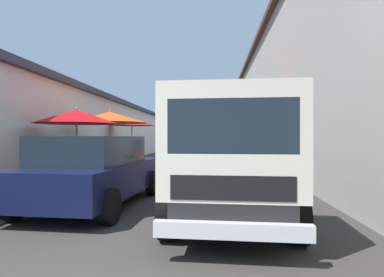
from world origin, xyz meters
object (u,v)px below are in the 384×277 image
fruit_stall_near_left (110,122)px  vendor_by_crates (203,149)px  hatchback_car (95,170)px  fruit_stall_far_right (254,123)px  parked_scooter (237,161)px  vendor_in_shade (247,149)px  plastic_stool (119,160)px  fruit_stall_mid_lane (76,124)px  fruit_stall_near_right (132,130)px  delivery_truck (231,162)px

fruit_stall_near_left → vendor_by_crates: (2.89, -3.41, -1.13)m
hatchback_car → fruit_stall_far_right: bearing=-37.3°
vendor_by_crates → parked_scooter: (-1.59, -1.45, -0.43)m
vendor_in_shade → plastic_stool: 6.25m
fruit_stall_near_left → parked_scooter: fruit_stall_near_left is taller
vendor_by_crates → vendor_in_shade: vendor_by_crates is taller
plastic_stool → vendor_by_crates: bearing=-98.3°
fruit_stall_mid_lane → fruit_stall_near_left: bearing=-5.6°
hatchback_car → parked_scooter: bearing=-27.4°
fruit_stall_far_right → fruit_stall_near_right: 7.58m
fruit_stall_mid_lane → parked_scooter: (3.71, -5.10, -1.37)m
plastic_stool → fruit_stall_near_left: bearing=-168.2°
fruit_stall_far_right → vendor_by_crates: (3.00, 1.98, -1.09)m
fruit_stall_near_left → vendor_in_shade: bearing=-56.9°
vendor_by_crates → vendor_in_shade: 2.21m
delivery_truck → parked_scooter: size_ratio=2.95×
fruit_stall_near_right → delivery_truck: fruit_stall_near_right is taller
fruit_stall_near_right → fruit_stall_near_left: bearing=-175.0°
plastic_stool → fruit_stall_near_right: bearing=-13.7°
hatchback_car → plastic_stool: size_ratio=9.22×
fruit_stall_mid_lane → fruit_stall_near_right: bearing=1.4°
vendor_by_crates → parked_scooter: vendor_by_crates is taller
fruit_stall_near_right → vendor_by_crates: size_ratio=1.59×
fruit_stall_near_right → delivery_truck: 12.35m
fruit_stall_far_right → delivery_truck: bearing=169.8°
vendor_by_crates → plastic_stool: (0.60, 4.13, -0.55)m
fruit_stall_far_right → vendor_in_shade: size_ratio=1.73×
fruit_stall_near_left → delivery_truck: bearing=-147.7°
fruit_stall_near_right → parked_scooter: size_ratio=1.44×
fruit_stall_near_left → fruit_stall_mid_lane: (-2.42, 0.24, -0.18)m
delivery_truck → parked_scooter: bearing=-4.7°
fruit_stall_near_left → vendor_by_crates: size_ratio=1.84×
fruit_stall_near_right → fruit_stall_mid_lane: (-7.18, -0.18, -0.01)m
fruit_stall_near_left → vendor_by_crates: bearing=-49.7°
delivery_truck → vendor_by_crates: delivery_truck is taller
fruit_stall_near_right → fruit_stall_mid_lane: 7.19m
fruit_stall_near_left → fruit_stall_mid_lane: bearing=174.4°
fruit_stall_near_left → delivery_truck: size_ratio=0.56×
fruit_stall_far_right → plastic_stool: fruit_stall_far_right is taller
fruit_stall_mid_lane → vendor_by_crates: bearing=-34.5°
fruit_stall_near_left → fruit_stall_near_right: 4.79m
vendor_by_crates → plastic_stool: bearing=81.7°
fruit_stall_far_right → fruit_stall_mid_lane: size_ratio=1.05×
fruit_stall_mid_lane → delivery_truck: bearing=-133.6°
fruit_stall_near_right → vendor_in_shade: 6.11m
fruit_stall_near_left → fruit_stall_far_right: bearing=-91.2°
hatchback_car → vendor_by_crates: size_ratio=2.62×
parked_scooter → plastic_stool: (2.20, 5.58, -0.12)m
fruit_stall_near_right → plastic_stool: (-1.28, 0.31, -1.51)m
hatchback_car → fruit_stall_near_right: bearing=10.6°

